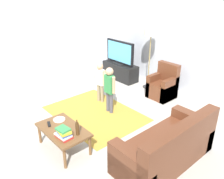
{
  "coord_description": "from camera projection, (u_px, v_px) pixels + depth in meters",
  "views": [
    {
      "loc": [
        3.48,
        -2.45,
        2.74
      ],
      "look_at": [
        0.0,
        0.6,
        0.65
      ],
      "focal_mm": 37.52,
      "sensor_mm": 36.0,
      "label": 1
    }
  ],
  "objects": [
    {
      "name": "tv",
      "position": [
        120.0,
        53.0,
        7.07
      ],
      "size": [
        1.1,
        0.28,
        0.71
      ],
      "color": "black",
      "rests_on": "tv_stand"
    },
    {
      "name": "area_rug",
      "position": [
        95.0,
        113.0,
        5.42
      ],
      "size": [
        2.2,
        1.6,
        0.01
      ],
      "primitive_type": "cube",
      "color": "#B28C33",
      "rests_on": "ground"
    },
    {
      "name": "floor_lamp",
      "position": [
        151.0,
        34.0,
        6.19
      ],
      "size": [
        0.36,
        0.36,
        1.78
      ],
      "color": "#262626",
      "rests_on": "ground"
    },
    {
      "name": "wall_back",
      "position": [
        180.0,
        41.0,
        6.23
      ],
      "size": [
        6.0,
        0.12,
        2.7
      ],
      "primitive_type": "cube",
      "color": "silver",
      "rests_on": "ground"
    },
    {
      "name": "plate",
      "position": [
        59.0,
        120.0,
        4.37
      ],
      "size": [
        0.22,
        0.22,
        0.02
      ],
      "color": "white",
      "rests_on": "coffee_table"
    },
    {
      "name": "ground",
      "position": [
        91.0,
        125.0,
        4.98
      ],
      "size": [
        7.8,
        7.8,
        0.0
      ],
      "primitive_type": "plane",
      "color": "#B2ADA3"
    },
    {
      "name": "bottle",
      "position": [
        77.0,
        129.0,
        3.9
      ],
      "size": [
        0.06,
        0.06,
        0.29
      ],
      "color": "#4C3319",
      "rests_on": "coffee_table"
    },
    {
      "name": "armchair",
      "position": [
        163.0,
        86.0,
        6.11
      ],
      "size": [
        0.6,
        0.6,
        0.9
      ],
      "color": "brown",
      "rests_on": "ground"
    },
    {
      "name": "coffee_table",
      "position": [
        63.0,
        131.0,
        4.13
      ],
      "size": [
        1.0,
        0.6,
        0.42
      ],
      "color": "brown",
      "rests_on": "ground"
    },
    {
      "name": "book_stack",
      "position": [
        64.0,
        133.0,
        3.85
      ],
      "size": [
        0.3,
        0.22,
        0.17
      ],
      "color": "red",
      "rests_on": "coffee_table"
    },
    {
      "name": "tv_remote",
      "position": [
        49.0,
        124.0,
        4.22
      ],
      "size": [
        0.18,
        0.1,
        0.02
      ],
      "primitive_type": "cube",
      "rotation": [
        0.0,
        0.0,
        -0.35
      ],
      "color": "black",
      "rests_on": "coffee_table"
    },
    {
      "name": "child_near_tv",
      "position": [
        100.0,
        79.0,
        5.74
      ],
      "size": [
        0.34,
        0.16,
        1.02
      ],
      "color": "gray",
      "rests_on": "ground"
    },
    {
      "name": "couch",
      "position": [
        169.0,
        149.0,
        3.81
      ],
      "size": [
        0.8,
        1.8,
        0.86
      ],
      "color": "brown",
      "rests_on": "ground"
    },
    {
      "name": "wall_left",
      "position": [
        25.0,
        39.0,
        6.49
      ],
      "size": [
        0.12,
        6.0,
        2.7
      ],
      "primitive_type": "cube",
      "color": "silver",
      "rests_on": "ground"
    },
    {
      "name": "tv_stand",
      "position": [
        120.0,
        71.0,
        7.33
      ],
      "size": [
        1.2,
        0.44,
        0.5
      ],
      "color": "black",
      "rests_on": "ground"
    },
    {
      "name": "child_center",
      "position": [
        110.0,
        86.0,
        5.23
      ],
      "size": [
        0.37,
        0.18,
        1.09
      ],
      "color": "#4C4C59",
      "rests_on": "ground"
    }
  ]
}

